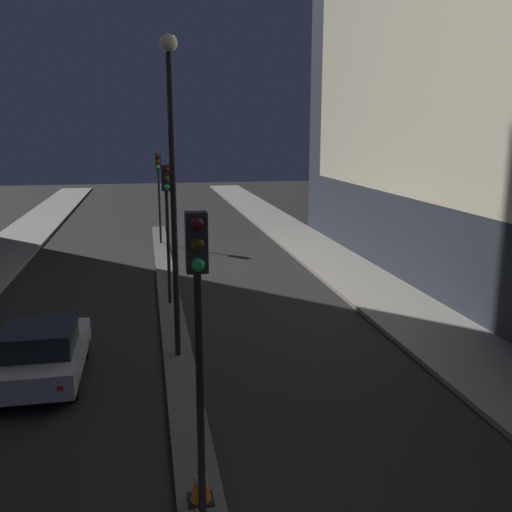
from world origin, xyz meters
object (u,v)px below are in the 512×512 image
traffic_cone_far (201,481)px  traffic_light_mid (167,204)px  traffic_light_near (198,301)px  traffic_light_far (159,178)px  street_lamp (172,161)px  car_left_lane (43,352)px

traffic_cone_far → traffic_light_mid: bearing=90.0°
traffic_light_mid → traffic_cone_far: bearing=-90.0°
traffic_light_near → traffic_light_far: 23.40m
traffic_light_far → street_lamp: size_ratio=0.59×
street_lamp → traffic_light_far: bearing=90.0°
traffic_light_near → street_lamp: bearing=90.0°
traffic_light_far → car_left_lane: size_ratio=1.20×
street_lamp → car_left_lane: 5.85m
traffic_light_mid → street_lamp: 5.28m
street_lamp → car_left_lane: street_lamp is taller
traffic_cone_far → traffic_light_near: bearing=-90.4°
traffic_light_mid → car_left_lane: traffic_light_mid is taller
traffic_light_far → street_lamp: (0.00, -16.51, 1.71)m
traffic_cone_far → car_left_lane: (-3.42, 5.71, 0.28)m
traffic_light_mid → street_lamp: bearing=-90.0°
car_left_lane → traffic_light_mid: bearing=59.6°
car_left_lane → traffic_light_near: bearing=-60.5°
traffic_light_mid → traffic_cone_far: 12.00m
traffic_light_near → traffic_light_mid: bearing=90.0°
traffic_light_near → car_left_lane: size_ratio=1.20×
traffic_light_far → car_left_lane: 17.93m
traffic_light_near → traffic_light_mid: 11.88m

